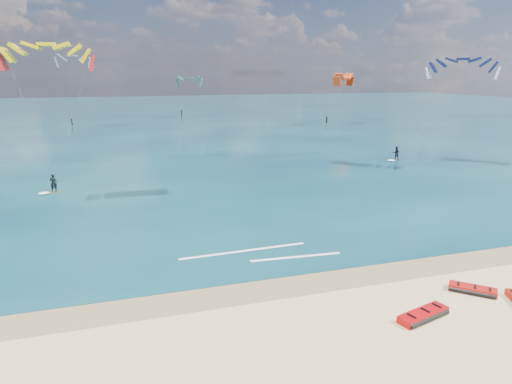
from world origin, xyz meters
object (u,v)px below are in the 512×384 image
kitesurfer_main (50,112)px  packed_kite_mid (472,292)px  packed_kite_left (423,318)px  kitesurfer_far (430,105)px

kitesurfer_main → packed_kite_mid: bearing=-53.3°
packed_kite_mid → packed_kite_left: bearing=-116.7°
packed_kite_mid → kitesurfer_far: 34.71m
packed_kite_left → packed_kite_mid: bearing=4.2°
packed_kite_mid → kitesurfer_far: bearing=100.8°
packed_kite_mid → kitesurfer_far: (18.65, 28.45, 6.89)m
packed_kite_left → kitesurfer_far: bearing=37.8°
packed_kite_left → kitesurfer_far: (22.49, 29.79, 6.89)m
packed_kite_left → packed_kite_mid: packed_kite_left is taller
packed_kite_left → kitesurfer_main: kitesurfer_main is taller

